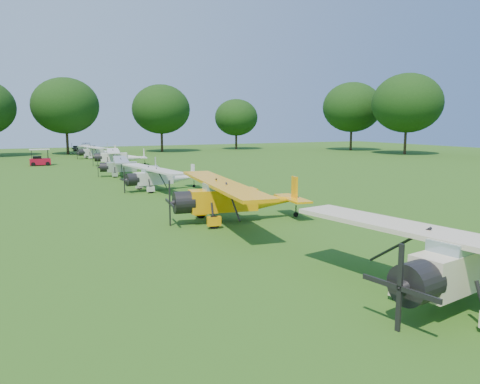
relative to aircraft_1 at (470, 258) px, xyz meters
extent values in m
plane|color=#215415|center=(-1.49, 18.76, -1.37)|extent=(160.00, 160.00, 0.00)
cylinder|color=#2E2112|center=(47.95, 50.20, 1.13)|extent=(0.44, 0.44, 4.99)
ellipsoid|color=black|center=(47.95, 50.20, 7.23)|extent=(11.65, 11.65, 9.90)
cylinder|color=#2E2112|center=(47.41, 63.73, 1.04)|extent=(0.44, 0.44, 4.81)
ellipsoid|color=black|center=(47.41, 63.73, 6.92)|extent=(11.23, 11.23, 9.55)
cylinder|color=#2E2112|center=(28.84, 76.81, 0.48)|extent=(0.44, 0.44, 3.70)
ellipsoid|color=black|center=(28.84, 76.81, 5.00)|extent=(8.63, 8.63, 7.34)
cylinder|color=#2E2112|center=(12.79, 74.97, 0.88)|extent=(0.44, 0.44, 4.51)
ellipsoid|color=black|center=(12.79, 74.97, 6.40)|extent=(10.52, 10.52, 8.94)
cylinder|color=#2E2112|center=(-3.61, 75.50, 1.00)|extent=(0.44, 0.44, 4.74)
ellipsoid|color=black|center=(-3.61, 75.50, 6.79)|extent=(11.05, 11.05, 9.39)
cube|color=beige|center=(-0.55, -0.09, -0.20)|extent=(3.70, 1.65, 1.17)
cube|color=#8CA5B2|center=(-0.66, -0.11, 0.42)|extent=(1.93, 1.31, 0.61)
cylinder|color=black|center=(-2.64, -0.45, -0.20)|extent=(1.19, 1.31, 1.16)
cube|color=black|center=(-3.36, -0.57, -0.20)|extent=(0.09, 0.14, 2.34)
cube|color=beige|center=(-0.66, -0.11, 0.70)|extent=(3.58, 11.94, 0.16)
cylinder|color=black|center=(-1.66, 1.13, -1.04)|extent=(0.69, 0.29, 0.67)
cube|color=#EA9E09|center=(-1.96, 13.79, -0.17)|extent=(3.78, 1.56, 1.20)
cone|color=#EA9E09|center=(1.11, 13.38, -0.34)|extent=(3.32, 1.44, 1.03)
cube|color=#8CA5B2|center=(-2.08, 13.80, 0.46)|extent=(1.96, 1.29, 0.63)
cylinder|color=black|center=(-4.12, 14.07, -0.17)|extent=(1.18, 1.32, 1.19)
cube|color=black|center=(-4.86, 14.17, -0.17)|extent=(0.09, 0.15, 2.41)
cube|color=#EA9E09|center=(-2.08, 13.80, 0.75)|extent=(3.24, 12.27, 0.16)
cube|color=#EA9E09|center=(2.24, 13.23, 0.24)|extent=(0.20, 0.64, 1.49)
cube|color=#EA9E09|center=(2.13, 13.25, -0.28)|extent=(1.39, 3.31, 0.10)
cylinder|color=black|center=(-3.06, 12.48, -1.03)|extent=(0.71, 0.27, 0.69)
cylinder|color=black|center=(-2.68, 15.33, -1.03)|extent=(0.71, 0.27, 0.69)
cylinder|color=black|center=(2.36, 13.22, -1.23)|extent=(0.28, 0.13, 0.28)
cube|color=silver|center=(-2.12, 27.09, -0.38)|extent=(3.12, 1.28, 0.99)
cone|color=silver|center=(0.41, 27.42, -0.52)|extent=(2.74, 1.18, 0.85)
cube|color=#8CA5B2|center=(-2.22, 27.08, 0.14)|extent=(1.61, 1.06, 0.52)
cylinder|color=black|center=(-3.91, 26.86, -0.38)|extent=(0.97, 1.08, 0.98)
cube|color=black|center=(-4.52, 26.79, -0.38)|extent=(0.07, 0.12, 1.99)
cube|color=silver|center=(-2.22, 27.08, 0.38)|extent=(2.63, 10.13, 0.13)
cube|color=silver|center=(1.35, 27.54, -0.04)|extent=(0.16, 0.53, 1.23)
cube|color=silver|center=(1.26, 27.52, -0.47)|extent=(1.13, 2.73, 0.09)
cylinder|color=black|center=(-2.73, 25.82, -1.09)|extent=(0.58, 0.22, 0.57)
cylinder|color=black|center=(-3.03, 28.17, -1.09)|extent=(0.58, 0.22, 0.57)
cylinder|color=black|center=(1.44, 27.55, -1.26)|extent=(0.23, 0.10, 0.23)
cube|color=silver|center=(-2.27, 38.36, -0.42)|extent=(3.01, 1.34, 0.95)
cone|color=silver|center=(0.15, 37.95, -0.55)|extent=(2.65, 1.23, 0.82)
cube|color=#8CA5B2|center=(-2.36, 38.38, 0.08)|extent=(1.57, 1.07, 0.50)
cylinder|color=black|center=(-3.97, 38.65, -0.42)|extent=(0.97, 1.07, 0.94)
cube|color=black|center=(-4.55, 38.75, -0.42)|extent=(0.07, 0.12, 1.91)
cube|color=silver|center=(-2.36, 38.38, 0.31)|extent=(2.92, 9.72, 0.13)
cube|color=silver|center=(1.05, 37.80, -0.10)|extent=(0.17, 0.51, 1.18)
cube|color=silver|center=(0.96, 37.81, -0.51)|extent=(1.19, 2.64, 0.08)
cylinder|color=black|center=(-3.17, 37.36, -1.10)|extent=(0.56, 0.24, 0.55)
cylinder|color=black|center=(-2.79, 39.60, -1.10)|extent=(0.56, 0.24, 0.55)
cylinder|color=black|center=(1.14, 37.78, -1.26)|extent=(0.23, 0.11, 0.22)
cube|color=silver|center=(-0.62, 50.85, -0.32)|extent=(3.33, 1.49, 1.05)
cone|color=silver|center=(2.04, 50.38, -0.47)|extent=(2.92, 1.37, 0.90)
cube|color=#8CA5B2|center=(-0.72, 50.86, 0.23)|extent=(1.74, 1.18, 0.55)
cylinder|color=black|center=(-2.50, 51.17, -0.32)|extent=(1.07, 1.18, 1.04)
cube|color=black|center=(-3.14, 51.28, -0.32)|extent=(0.08, 0.13, 2.11)
cube|color=silver|center=(-0.72, 50.86, 0.49)|extent=(3.25, 10.72, 0.14)
cube|color=silver|center=(3.03, 50.21, 0.03)|extent=(0.19, 0.56, 1.30)
cube|color=silver|center=(2.93, 50.23, -0.42)|extent=(1.32, 2.91, 0.09)
cylinder|color=black|center=(-1.63, 49.75, -1.07)|extent=(0.62, 0.26, 0.60)
cylinder|color=black|center=(-1.20, 52.22, -1.07)|extent=(0.62, 0.26, 0.60)
cylinder|color=black|center=(3.13, 50.19, -1.25)|extent=(0.25, 0.12, 0.24)
cube|color=silver|center=(-1.20, 63.87, -0.40)|extent=(3.06, 1.32, 0.97)
cone|color=silver|center=(1.27, 64.25, -0.54)|extent=(2.69, 1.22, 0.83)
cube|color=#8CA5B2|center=(-1.30, 63.86, 0.11)|extent=(1.59, 1.07, 0.51)
cylinder|color=black|center=(-2.94, 63.61, -0.40)|extent=(0.97, 1.08, 0.96)
cube|color=black|center=(-3.54, 63.52, -0.40)|extent=(0.07, 0.12, 1.95)
cube|color=silver|center=(-1.30, 63.86, 0.34)|extent=(2.82, 9.91, 0.13)
cube|color=silver|center=(2.18, 64.39, -0.07)|extent=(0.17, 0.52, 1.20)
cube|color=silver|center=(2.09, 64.38, -0.49)|extent=(1.17, 2.68, 0.08)
cylinder|color=black|center=(-1.76, 62.62, -1.09)|extent=(0.57, 0.23, 0.56)
cylinder|color=black|center=(-2.11, 64.91, -1.09)|extent=(0.57, 0.23, 0.56)
cylinder|color=black|center=(2.27, 64.41, -1.26)|extent=(0.23, 0.11, 0.22)
cube|color=silver|center=(-0.65, 74.59, -0.40)|extent=(3.06, 1.31, 0.97)
cone|color=silver|center=(1.83, 74.22, -0.54)|extent=(2.69, 1.21, 0.83)
cube|color=#8CA5B2|center=(-0.74, 74.61, 0.11)|extent=(1.59, 1.06, 0.51)
cylinder|color=black|center=(-2.39, 74.85, -0.40)|extent=(0.97, 1.08, 0.96)
cube|color=black|center=(-2.99, 74.94, -0.40)|extent=(0.07, 0.12, 1.95)
cube|color=silver|center=(-0.74, 74.61, 0.35)|extent=(2.78, 9.92, 0.13)
cube|color=silver|center=(2.75, 74.09, -0.07)|extent=(0.17, 0.52, 1.21)
cube|color=silver|center=(2.66, 74.10, -0.49)|extent=(1.16, 2.68, 0.08)
cylinder|color=black|center=(-1.55, 73.56, -1.09)|extent=(0.57, 0.23, 0.56)
cylinder|color=black|center=(-1.21, 75.85, -1.09)|extent=(0.57, 0.23, 0.56)
cylinder|color=black|center=(2.84, 74.07, -1.26)|extent=(0.23, 0.11, 0.22)
cube|color=#A80C24|center=(-9.05, 54.82, -0.87)|extent=(2.49, 1.41, 0.78)
cube|color=black|center=(-9.38, 54.83, -0.42)|extent=(1.04, 1.25, 0.50)
cube|color=silver|center=(-9.05, 54.82, 0.66)|extent=(2.38, 1.52, 0.09)
cylinder|color=black|center=(-9.90, 54.15, -1.13)|extent=(0.49, 0.17, 0.49)
cylinder|color=black|center=(-9.86, 55.53, -1.13)|extent=(0.49, 0.17, 0.49)
cylinder|color=black|center=(-8.23, 54.10, -1.13)|extent=(0.49, 0.17, 0.49)
cylinder|color=black|center=(-8.19, 55.48, -1.13)|extent=(0.49, 0.17, 0.49)
camera|label=1|loc=(-12.10, -9.14, 4.03)|focal=35.00mm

